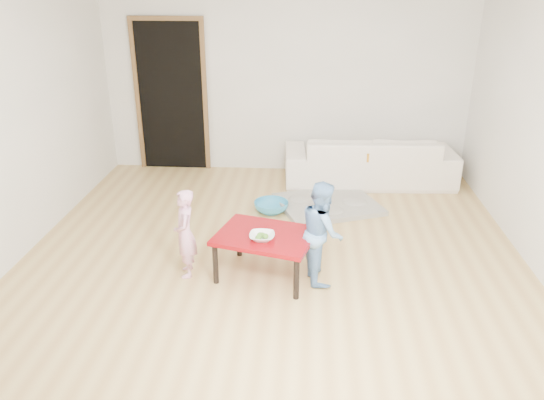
# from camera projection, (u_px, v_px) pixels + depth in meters

# --- Properties ---
(floor) EXTENTS (5.00, 5.00, 0.01)m
(floor) POSITION_uv_depth(u_px,v_px,m) (273.00, 251.00, 5.44)
(floor) COLOR tan
(floor) RESTS_ON ground
(back_wall) EXTENTS (5.00, 0.02, 2.60)m
(back_wall) POSITION_uv_depth(u_px,v_px,m) (286.00, 79.00, 7.22)
(back_wall) COLOR beige
(back_wall) RESTS_ON floor
(left_wall) EXTENTS (0.02, 5.00, 2.60)m
(left_wall) POSITION_uv_depth(u_px,v_px,m) (14.00, 123.00, 5.09)
(left_wall) COLOR beige
(left_wall) RESTS_ON floor
(doorway) EXTENTS (1.02, 0.08, 2.11)m
(doorway) POSITION_uv_depth(u_px,v_px,m) (172.00, 97.00, 7.42)
(doorway) COLOR brown
(doorway) RESTS_ON back_wall
(sofa) EXTENTS (2.29, 1.00, 0.65)m
(sofa) POSITION_uv_depth(u_px,v_px,m) (369.00, 159.00, 7.12)
(sofa) COLOR white
(sofa) RESTS_ON floor
(cushion) EXTENTS (0.48, 0.44, 0.12)m
(cushion) POSITION_uv_depth(u_px,v_px,m) (353.00, 152.00, 6.86)
(cushion) COLOR orange
(cushion) RESTS_ON sofa
(red_table) EXTENTS (1.01, 0.86, 0.43)m
(red_table) POSITION_uv_depth(u_px,v_px,m) (266.00, 255.00, 4.91)
(red_table) COLOR maroon
(red_table) RESTS_ON floor
(bowl) EXTENTS (0.23, 0.23, 0.06)m
(bowl) POSITION_uv_depth(u_px,v_px,m) (262.00, 237.00, 4.71)
(bowl) COLOR white
(bowl) RESTS_ON red_table
(broccoli) EXTENTS (0.12, 0.12, 0.06)m
(broccoli) POSITION_uv_depth(u_px,v_px,m) (262.00, 237.00, 4.71)
(broccoli) COLOR #2D5919
(broccoli) RESTS_ON red_table
(child_pink) EXTENTS (0.27, 0.35, 0.85)m
(child_pink) POSITION_uv_depth(u_px,v_px,m) (185.00, 234.00, 4.85)
(child_pink) COLOR pink
(child_pink) RESTS_ON floor
(child_blue) EXTENTS (0.44, 0.52, 0.95)m
(child_blue) POSITION_uv_depth(u_px,v_px,m) (322.00, 232.00, 4.77)
(child_blue) COLOR #568EC8
(child_blue) RESTS_ON floor
(basin) EXTENTS (0.41, 0.41, 0.13)m
(basin) POSITION_uv_depth(u_px,v_px,m) (271.00, 207.00, 6.30)
(basin) COLOR teal
(basin) RESTS_ON floor
(blanket) EXTENTS (1.41, 1.30, 0.06)m
(blanket) POSITION_uv_depth(u_px,v_px,m) (328.00, 204.00, 6.46)
(blanket) COLOR #9D978A
(blanket) RESTS_ON floor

